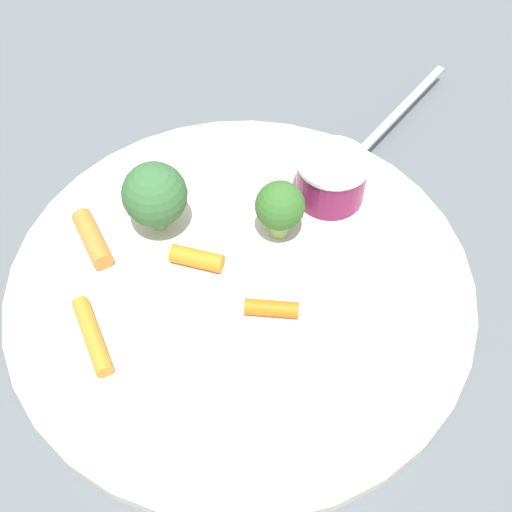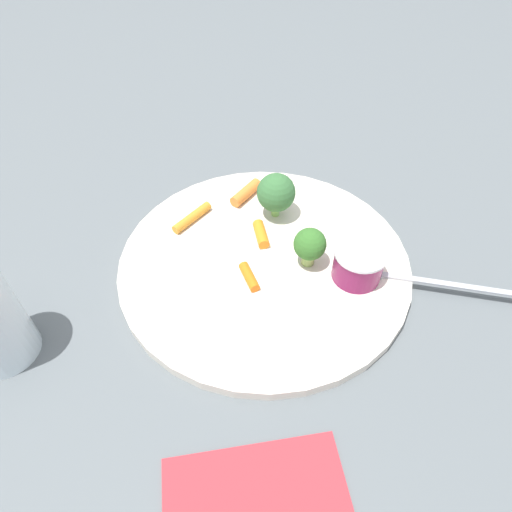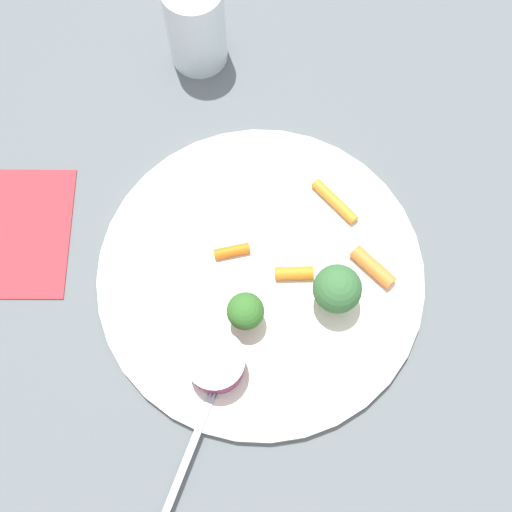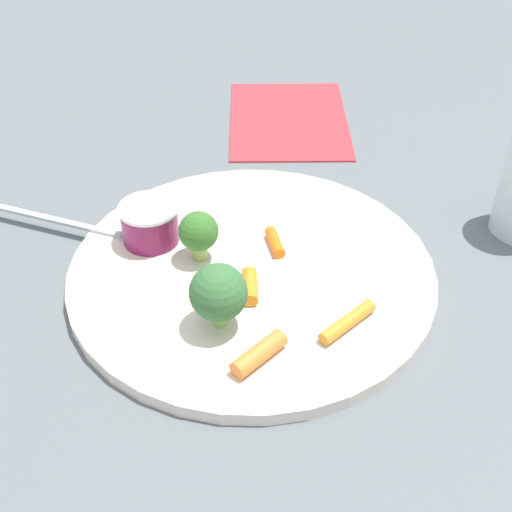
{
  "view_description": "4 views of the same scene",
  "coord_description": "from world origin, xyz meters",
  "px_view_note": "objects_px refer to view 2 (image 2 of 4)",
  "views": [
    {
      "loc": [
        -0.02,
        -0.24,
        0.36
      ],
      "look_at": [
        0.01,
        0.01,
        0.02
      ],
      "focal_mm": 43.42,
      "sensor_mm": 36.0,
      "label": 1
    },
    {
      "loc": [
        0.26,
        -0.2,
        0.37
      ],
      "look_at": [
        -0.0,
        -0.01,
        0.02
      ],
      "focal_mm": 30.93,
      "sensor_mm": 36.0,
      "label": 2
    },
    {
      "loc": [
        0.09,
        0.18,
        0.63
      ],
      "look_at": [
        -0.0,
        -0.02,
        0.02
      ],
      "focal_mm": 47.31,
      "sensor_mm": 36.0,
      "label": 3
    },
    {
      "loc": [
        -0.4,
        0.2,
        0.39
      ],
      "look_at": [
        -0.01,
        0.0,
        0.03
      ],
      "focal_mm": 47.82,
      "sensor_mm": 36.0,
      "label": 4
    }
  ],
  "objects_px": {
    "sauce_cup": "(358,264)",
    "carrot_stick_1": "(249,277)",
    "plate": "(264,262)",
    "carrot_stick_3": "(261,234)",
    "carrot_stick_2": "(246,193)",
    "broccoli_floret_0": "(310,245)",
    "fork": "(444,284)",
    "broccoli_floret_1": "(276,193)",
    "carrot_stick_0": "(192,217)"
  },
  "relations": [
    {
      "from": "carrot_stick_2",
      "to": "broccoli_floret_1",
      "type": "bearing_deg",
      "value": 12.47
    },
    {
      "from": "carrot_stick_3",
      "to": "broccoli_floret_0",
      "type": "bearing_deg",
      "value": 17.83
    },
    {
      "from": "carrot_stick_3",
      "to": "carrot_stick_0",
      "type": "bearing_deg",
      "value": -144.67
    },
    {
      "from": "carrot_stick_0",
      "to": "carrot_stick_3",
      "type": "height_order",
      "value": "carrot_stick_3"
    },
    {
      "from": "plate",
      "to": "carrot_stick_1",
      "type": "height_order",
      "value": "carrot_stick_1"
    },
    {
      "from": "plate",
      "to": "sauce_cup",
      "type": "distance_m",
      "value": 0.1
    },
    {
      "from": "sauce_cup",
      "to": "carrot_stick_0",
      "type": "bearing_deg",
      "value": -150.41
    },
    {
      "from": "sauce_cup",
      "to": "carrot_stick_2",
      "type": "distance_m",
      "value": 0.18
    },
    {
      "from": "carrot_stick_2",
      "to": "carrot_stick_3",
      "type": "bearing_deg",
      "value": -21.08
    },
    {
      "from": "plate",
      "to": "carrot_stick_3",
      "type": "xyz_separation_m",
      "value": [
        -0.03,
        0.02,
        0.01
      ]
    },
    {
      "from": "carrot_stick_2",
      "to": "fork",
      "type": "xyz_separation_m",
      "value": [
        0.24,
        0.09,
        -0.01
      ]
    },
    {
      "from": "carrot_stick_3",
      "to": "carrot_stick_1",
      "type": "bearing_deg",
      "value": -46.32
    },
    {
      "from": "plate",
      "to": "carrot_stick_2",
      "type": "bearing_deg",
      "value": 156.72
    },
    {
      "from": "carrot_stick_2",
      "to": "sauce_cup",
      "type": "bearing_deg",
      "value": 7.08
    },
    {
      "from": "carrot_stick_1",
      "to": "carrot_stick_2",
      "type": "xyz_separation_m",
      "value": [
        -0.11,
        0.07,
        0.0
      ]
    },
    {
      "from": "plate",
      "to": "carrot_stick_3",
      "type": "height_order",
      "value": "carrot_stick_3"
    },
    {
      "from": "carrot_stick_3",
      "to": "sauce_cup",
      "type": "bearing_deg",
      "value": 25.27
    },
    {
      "from": "broccoli_floret_1",
      "to": "carrot_stick_3",
      "type": "xyz_separation_m",
      "value": [
        0.02,
        -0.04,
        -0.03
      ]
    },
    {
      "from": "fork",
      "to": "broccoli_floret_0",
      "type": "bearing_deg",
      "value": -137.48
    },
    {
      "from": "carrot_stick_2",
      "to": "fork",
      "type": "distance_m",
      "value": 0.25
    },
    {
      "from": "broccoli_floret_1",
      "to": "carrot_stick_1",
      "type": "distance_m",
      "value": 0.11
    },
    {
      "from": "broccoli_floret_0",
      "to": "plate",
      "type": "bearing_deg",
      "value": -132.99
    },
    {
      "from": "broccoli_floret_1",
      "to": "carrot_stick_2",
      "type": "distance_m",
      "value": 0.06
    },
    {
      "from": "carrot_stick_0",
      "to": "plate",
      "type": "bearing_deg",
      "value": 19.4
    },
    {
      "from": "broccoli_floret_0",
      "to": "carrot_stick_1",
      "type": "distance_m",
      "value": 0.07
    },
    {
      "from": "carrot_stick_1",
      "to": "broccoli_floret_0",
      "type": "bearing_deg",
      "value": 76.29
    },
    {
      "from": "broccoli_floret_0",
      "to": "carrot_stick_2",
      "type": "height_order",
      "value": "broccoli_floret_0"
    },
    {
      "from": "sauce_cup",
      "to": "broccoli_floret_0",
      "type": "xyz_separation_m",
      "value": [
        -0.04,
        -0.03,
        0.01
      ]
    },
    {
      "from": "carrot_stick_0",
      "to": "sauce_cup",
      "type": "bearing_deg",
      "value": 29.59
    },
    {
      "from": "plate",
      "to": "broccoli_floret_0",
      "type": "bearing_deg",
      "value": 47.01
    },
    {
      "from": "carrot_stick_0",
      "to": "carrot_stick_3",
      "type": "relative_size",
      "value": 1.54
    },
    {
      "from": "plate",
      "to": "carrot_stick_3",
      "type": "relative_size",
      "value": 8.65
    },
    {
      "from": "broccoli_floret_0",
      "to": "sauce_cup",
      "type": "bearing_deg",
      "value": 34.27
    },
    {
      "from": "plate",
      "to": "fork",
      "type": "distance_m",
      "value": 0.19
    },
    {
      "from": "sauce_cup",
      "to": "broccoli_floret_0",
      "type": "bearing_deg",
      "value": -145.73
    },
    {
      "from": "broccoli_floret_1",
      "to": "carrot_stick_1",
      "type": "relative_size",
      "value": 1.6
    },
    {
      "from": "plate",
      "to": "carrot_stick_0",
      "type": "xyz_separation_m",
      "value": [
        -0.1,
        -0.03,
        0.01
      ]
    },
    {
      "from": "carrot_stick_3",
      "to": "broccoli_floret_1",
      "type": "bearing_deg",
      "value": 121.61
    },
    {
      "from": "broccoli_floret_0",
      "to": "fork",
      "type": "distance_m",
      "value": 0.14
    },
    {
      "from": "sauce_cup",
      "to": "carrot_stick_1",
      "type": "relative_size",
      "value": 1.51
    },
    {
      "from": "carrot_stick_0",
      "to": "carrot_stick_2",
      "type": "xyz_separation_m",
      "value": [
        -0.0,
        0.08,
        0.0
      ]
    },
    {
      "from": "sauce_cup",
      "to": "fork",
      "type": "xyz_separation_m",
      "value": [
        0.06,
        0.07,
        -0.02
      ]
    },
    {
      "from": "carrot_stick_1",
      "to": "broccoli_floret_1",
      "type": "bearing_deg",
      "value": 128.75
    },
    {
      "from": "fork",
      "to": "broccoli_floret_1",
      "type": "bearing_deg",
      "value": -157.6
    },
    {
      "from": "carrot_stick_0",
      "to": "carrot_stick_2",
      "type": "height_order",
      "value": "carrot_stick_2"
    },
    {
      "from": "sauce_cup",
      "to": "carrot_stick_2",
      "type": "relative_size",
      "value": 1.11
    },
    {
      "from": "plate",
      "to": "broccoli_floret_0",
      "type": "distance_m",
      "value": 0.06
    },
    {
      "from": "sauce_cup",
      "to": "broccoli_floret_0",
      "type": "relative_size",
      "value": 1.16
    },
    {
      "from": "plate",
      "to": "carrot_stick_0",
      "type": "height_order",
      "value": "carrot_stick_0"
    },
    {
      "from": "plate",
      "to": "broccoli_floret_0",
      "type": "xyz_separation_m",
      "value": [
        0.03,
        0.03,
        0.03
      ]
    }
  ]
}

